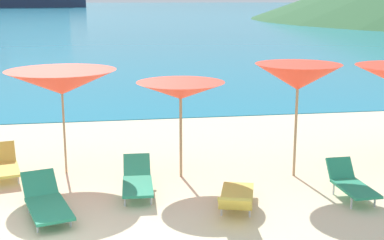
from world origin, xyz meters
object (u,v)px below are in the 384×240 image
Objects in this scene: lounge_chair_4 at (46,201)px; lounge_chair_9 at (137,180)px; umbrella_5 at (181,91)px; lounge_chair_3 at (351,183)px; umbrella_6 at (298,77)px; lounge_chair_8 at (236,197)px; umbrella_4 at (62,82)px; lounge_chair_6 at (4,165)px.

lounge_chair_9 is (1.63, 0.77, 0.03)m from lounge_chair_4.
lounge_chair_3 is (2.97, -1.77, -1.54)m from umbrella_5.
umbrella_6 reaches higher than lounge_chair_3.
lounge_chair_4 is at bearing 11.26° from lounge_chair_8.
lounge_chair_3 is at bearing -157.20° from lounge_chair_8.
lounge_chair_4 is at bearing -165.00° from umbrella_6.
umbrella_4 is 2.88m from lounge_chair_4.
lounge_chair_4 is 1.15× the size of lounge_chair_9.
umbrella_5 reaches higher than lounge_chair_6.
umbrella_6 reaches higher than lounge_chair_8.
umbrella_4 is at bearing -23.22° from lounge_chair_8.
umbrella_5 is 4.01m from lounge_chair_6.
umbrella_4 is 6.12m from lounge_chair_3.
lounge_chair_6 reaches higher than lounge_chair_4.
lounge_chair_6 is at bearing -12.84° from lounge_chair_8.
lounge_chair_8 is at bearing -42.51° from lounge_chair_6.
lounge_chair_4 is 1.36× the size of lounge_chair_6.
umbrella_5 is 1.10× the size of lounge_chair_4.
umbrella_6 is at bearing 12.31° from lounge_chair_9.
lounge_chair_9 is (-1.68, 1.10, 0.05)m from lounge_chair_8.
lounge_chair_4 is 1.07× the size of lounge_chair_8.
lounge_chair_3 is (0.60, -1.42, -1.81)m from umbrella_6.
umbrella_5 is 1.26× the size of lounge_chair_9.
lounge_chair_3 is 0.99× the size of lounge_chair_6.
lounge_chair_3 is at bearing -9.52° from lounge_chair_9.
umbrella_4 is at bearing 69.33° from lounge_chair_4.
umbrella_4 is 4.88m from umbrella_6.
umbrella_6 is 3.01m from lounge_chair_8.
lounge_chair_9 is at bearing 166.57° from lounge_chair_3.
lounge_chair_3 is 2.28m from lounge_chair_8.
umbrella_5 is 2.04m from lounge_chair_9.
lounge_chair_3 is at bearing -67.24° from umbrella_6.
lounge_chair_3 is 4.04m from lounge_chair_9.
umbrella_6 is 2.38m from lounge_chair_3.
lounge_chair_9 is (-3.95, 0.87, -0.01)m from lounge_chair_3.
umbrella_4 is 1.77× the size of lounge_chair_3.
umbrella_4 is 2.11m from lounge_chair_6.
lounge_chair_6 is at bearing 172.12° from umbrella_6.
lounge_chair_8 is at bearing -175.15° from lounge_chair_3.
lounge_chair_4 is (-2.60, -1.68, -1.58)m from umbrella_5.
umbrella_5 is 1.17× the size of lounge_chair_8.
umbrella_6 reaches higher than umbrella_5.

